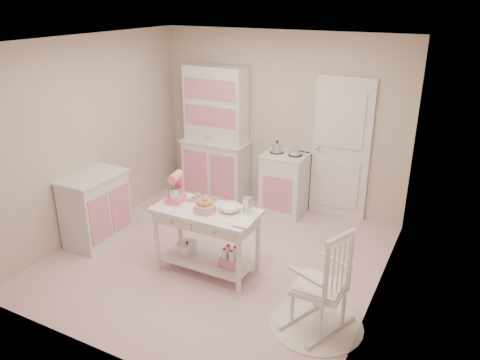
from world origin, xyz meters
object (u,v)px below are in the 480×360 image
object	(u,v)px
base_cabinet	(96,208)
bread_basket	(205,208)
work_table	(207,241)
stove	(285,183)
hutch	(215,134)
rocking_chair	(320,278)
stand_mixer	(175,188)

from	to	relation	value
base_cabinet	bread_basket	world-z (taller)	base_cabinet
base_cabinet	bread_basket	bearing A→B (deg)	-0.62
work_table	stove	bearing A→B (deg)	84.54
hutch	stove	xyz separation A→B (m)	(1.20, -0.05, -0.58)
stove	work_table	distance (m)	1.92
base_cabinet	rocking_chair	distance (m)	3.16
rocking_chair	bread_basket	bearing A→B (deg)	-169.42
stove	base_cabinet	distance (m)	2.68
bread_basket	base_cabinet	bearing A→B (deg)	179.38
hutch	base_cabinet	bearing A→B (deg)	-108.21
base_cabinet	bread_basket	distance (m)	1.74
work_table	stand_mixer	bearing A→B (deg)	177.27
hutch	bread_basket	size ratio (longest dim) A/B	8.32
stove	base_cabinet	bearing A→B (deg)	-133.72
bread_basket	stove	bearing A→B (deg)	85.26
stove	work_table	xyz separation A→B (m)	(-0.18, -1.91, -0.06)
base_cabinet	stand_mixer	size ratio (longest dim) A/B	2.71
base_cabinet	bread_basket	xyz separation A→B (m)	(1.69, -0.02, 0.39)
base_cabinet	stand_mixer	xyz separation A→B (m)	(1.25, 0.05, 0.51)
hutch	base_cabinet	distance (m)	2.17
base_cabinet	stand_mixer	world-z (taller)	stand_mixer
base_cabinet	rocking_chair	size ratio (longest dim) A/B	0.84
hutch	rocking_chair	distance (m)	3.43
stove	rocking_chair	size ratio (longest dim) A/B	0.84
base_cabinet	stand_mixer	bearing A→B (deg)	2.36
hutch	stove	bearing A→B (deg)	-2.39
stove	stand_mixer	bearing A→B (deg)	-107.70
stove	bread_basket	world-z (taller)	stove
hutch	stand_mixer	bearing A→B (deg)	-72.86
bread_basket	rocking_chair	bearing A→B (deg)	-11.75
work_table	base_cabinet	bearing A→B (deg)	-178.92
rocking_chair	bread_basket	distance (m)	1.51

